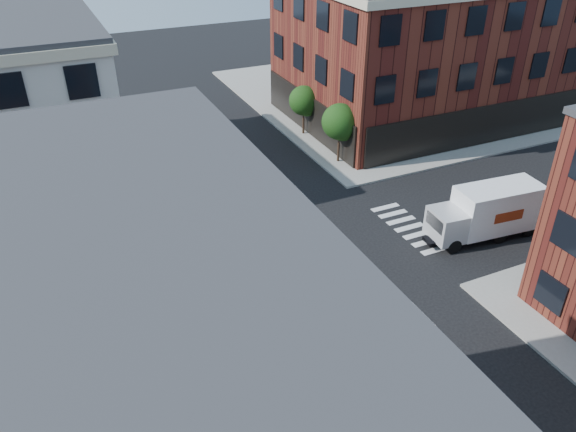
% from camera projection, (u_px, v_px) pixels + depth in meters
% --- Properties ---
extents(ground, '(120.00, 120.00, 0.00)m').
position_uv_depth(ground, '(308.00, 254.00, 32.24)').
color(ground, black).
rests_on(ground, ground).
extents(sidewalk_ne, '(30.00, 30.00, 0.15)m').
position_uv_depth(sidewalk_ne, '(402.00, 94.00, 56.08)').
color(sidewalk_ne, gray).
rests_on(sidewalk_ne, ground).
extents(building_ne, '(25.00, 16.00, 12.00)m').
position_uv_depth(building_ne, '(438.00, 46.00, 48.95)').
color(building_ne, '#411310').
rests_on(building_ne, ground).
extents(tree_near, '(2.69, 2.69, 4.49)m').
position_uv_depth(tree_near, '(341.00, 124.00, 41.09)').
color(tree_near, black).
rests_on(tree_near, ground).
extents(tree_far, '(2.43, 2.43, 4.07)m').
position_uv_depth(tree_far, '(305.00, 102.00, 45.91)').
color(tree_far, black).
rests_on(tree_far, ground).
extents(signal_pole, '(1.29, 1.24, 4.60)m').
position_uv_depth(signal_pole, '(236.00, 321.00, 23.16)').
color(signal_pole, black).
rests_on(signal_pole, ground).
extents(box_truck, '(7.25, 2.74, 3.22)m').
position_uv_depth(box_truck, '(487.00, 212.00, 33.08)').
color(box_truck, white).
rests_on(box_truck, ground).
extents(traffic_cone, '(0.43, 0.43, 0.72)m').
position_uv_depth(traffic_cone, '(262.00, 309.00, 27.58)').
color(traffic_cone, '#CA3F08').
rests_on(traffic_cone, ground).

